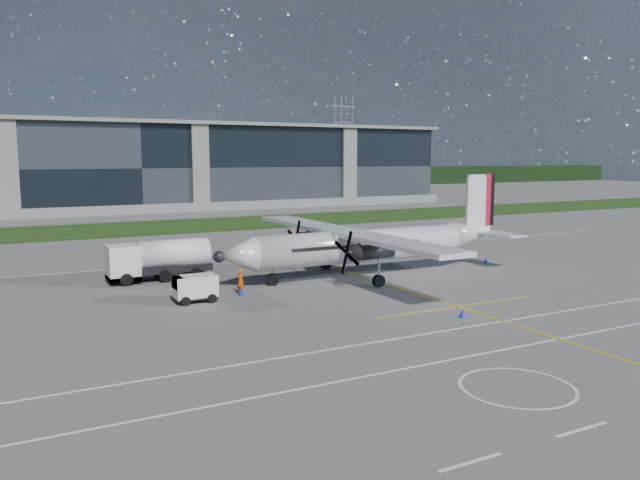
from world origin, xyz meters
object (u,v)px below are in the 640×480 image
safety_cone_stbdwing (270,252)px  safety_cone_nose_port (241,292)px  pylon_east (343,140)px  baggage_tug (195,289)px  turboprop_aircraft (371,226)px  safety_cone_portwing (462,313)px  fuel_tanker_truck (152,261)px  safety_cone_fwd (198,291)px  ground_crew_person (240,280)px  safety_cone_tail (486,260)px

safety_cone_stbdwing → safety_cone_nose_port: size_ratio=1.00×
pylon_east → baggage_tug: 176.17m
pylon_east → turboprop_aircraft: (-81.16, -144.55, -11.03)m
safety_cone_stbdwing → safety_cone_portwing: size_ratio=1.00×
turboprop_aircraft → fuel_tanker_truck: 17.18m
safety_cone_stbdwing → safety_cone_portwing: 27.01m
safety_cone_stbdwing → safety_cone_portwing: (0.67, -27.00, 0.00)m
safety_cone_fwd → fuel_tanker_truck: bearing=103.6°
fuel_tanker_truck → ground_crew_person: 8.88m
baggage_tug → safety_cone_nose_port: baggage_tug is taller
baggage_tug → safety_cone_tail: 27.36m
baggage_tug → ground_crew_person: (3.37, 0.66, 0.14)m
pylon_east → safety_cone_fwd: (-95.44, -145.04, -14.75)m
safety_cone_portwing → safety_cone_fwd: 17.81m
baggage_tug → fuel_tanker_truck: bearing=95.7°
safety_cone_portwing → safety_cone_fwd: bearing=132.3°
turboprop_aircraft → baggage_tug: turboprop_aircraft is taller
safety_cone_stbdwing → safety_cone_nose_port: same height
safety_cone_nose_port → safety_cone_tail: size_ratio=1.00×
safety_cone_nose_port → safety_cone_tail: bearing=4.9°
ground_crew_person → safety_cone_stbdwing: size_ratio=4.03×
turboprop_aircraft → safety_cone_stbdwing: 14.17m
safety_cone_fwd → safety_cone_tail: bearing=1.2°
pylon_east → safety_cone_nose_port: size_ratio=60.00×
turboprop_aircraft → safety_cone_nose_port: (-11.74, -1.96, -3.72)m
fuel_tanker_truck → safety_cone_stbdwing: bearing=29.4°
safety_cone_nose_port → pylon_east: bearing=57.6°
pylon_east → safety_cone_nose_port: bearing=-122.4°
pylon_east → safety_cone_nose_port: (-92.90, -146.51, -14.75)m
ground_crew_person → safety_cone_stbdwing: ground_crew_person is taller
ground_crew_person → safety_cone_nose_port: ground_crew_person is taller
baggage_tug → ground_crew_person: size_ratio=1.44×
turboprop_aircraft → pylon_east: bearing=60.7°
safety_cone_portwing → ground_crew_person: bearing=128.1°
turboprop_aircraft → safety_cone_fwd: (-14.29, -0.49, -3.72)m
fuel_tanker_truck → safety_cone_stbdwing: 14.87m
baggage_tug → safety_cone_fwd: bearing=68.4°
turboprop_aircraft → safety_cone_tail: turboprop_aircraft is taller
safety_cone_tail → safety_cone_fwd: bearing=-178.8°
ground_crew_person → fuel_tanker_truck: bearing=14.3°
turboprop_aircraft → baggage_tug: (-15.03, -2.37, -3.10)m
baggage_tug → ground_crew_person: 3.44m
baggage_tug → safety_cone_fwd: 2.11m
safety_cone_stbdwing → safety_cone_fwd: (-11.32, -13.84, 0.00)m
safety_cone_fwd → turboprop_aircraft: bearing=2.0°
safety_cone_nose_port → safety_cone_tail: (23.96, 2.05, 0.00)m
baggage_tug → safety_cone_nose_port: bearing=7.0°
safety_cone_tail → turboprop_aircraft: bearing=-179.6°
safety_cone_fwd → pylon_east: bearing=56.7°
fuel_tanker_truck → safety_cone_fwd: bearing=-76.4°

